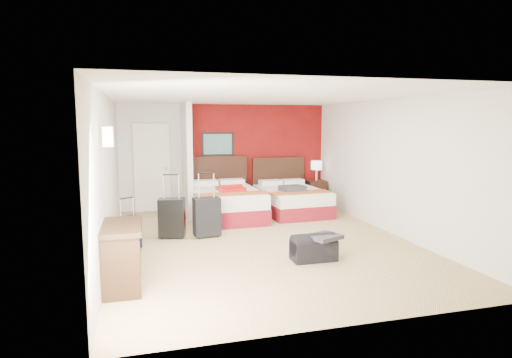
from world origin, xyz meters
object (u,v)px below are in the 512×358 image
object	(u,v)px
red_suitcase_open	(230,188)
suitcase_black	(172,219)
bed_left	(225,204)
bed_right	(292,201)
suitcase_charcoal	(207,218)
duffel_bag	(314,249)
nightstand	(316,193)
desk	(122,256)
suitcase_navy	(128,235)
table_lamp	(316,171)

from	to	relation	value
red_suitcase_open	suitcase_black	distance (m)	1.86
bed_left	suitcase_black	bearing A→B (deg)	-133.92
bed_left	bed_right	world-z (taller)	bed_left
suitcase_charcoal	red_suitcase_open	bearing A→B (deg)	55.69
suitcase_black	bed_right	bearing A→B (deg)	39.80
bed_left	suitcase_charcoal	world-z (taller)	suitcase_charcoal
bed_left	red_suitcase_open	bearing A→B (deg)	-46.41
red_suitcase_open	duffel_bag	xyz separation A→B (m)	(0.63, -3.10, -0.49)
nightstand	desk	distance (m)	6.31
nightstand	duffel_bag	distance (m)	4.40
desk	duffel_bag	bearing A→B (deg)	7.68
suitcase_navy	table_lamp	bearing A→B (deg)	0.58
nightstand	suitcase_black	xyz separation A→B (m)	(-3.73, -2.19, 0.03)
suitcase_navy	duffel_bag	size ratio (longest dim) A/B	0.79
bed_right	table_lamp	world-z (taller)	table_lamp
table_lamp	duffel_bag	world-z (taller)	table_lamp
suitcase_navy	bed_left	bearing A→B (deg)	13.15
suitcase_black	table_lamp	bearing A→B (deg)	42.95
bed_right	suitcase_black	size ratio (longest dim) A/B	2.71
red_suitcase_open	suitcase_charcoal	world-z (taller)	red_suitcase_open
nightstand	desk	world-z (taller)	desk
desk	suitcase_charcoal	bearing A→B (deg)	56.64
bed_left	suitcase_black	world-z (taller)	suitcase_black
bed_right	desk	bearing A→B (deg)	-137.50
bed_left	desk	xyz separation A→B (m)	(-2.02, -3.59, 0.10)
bed_left	suitcase_navy	xyz separation A→B (m)	(-1.99, -1.95, -0.05)
table_lamp	suitcase_navy	distance (m)	5.31
red_suitcase_open	suitcase_black	xyz separation A→B (m)	(-1.34, -1.25, -0.32)
bed_right	table_lamp	distance (m)	1.32
red_suitcase_open	nightstand	distance (m)	2.59
red_suitcase_open	desk	size ratio (longest dim) A/B	0.73
bed_right	red_suitcase_open	distance (m)	1.53
bed_right	desk	xyz separation A→B (m)	(-3.58, -3.69, 0.13)
duffel_bag	bed_left	bearing A→B (deg)	103.03
red_suitcase_open	suitcase_charcoal	size ratio (longest dim) A/B	1.03
bed_left	red_suitcase_open	world-z (taller)	red_suitcase_open
nightstand	suitcase_black	bearing A→B (deg)	-145.41
bed_right	duffel_bag	distance (m)	3.40
table_lamp	suitcase_charcoal	world-z (taller)	table_lamp
table_lamp	desk	world-z (taller)	table_lamp
suitcase_charcoal	desk	xyz separation A→B (m)	(-1.39, -2.15, 0.06)
suitcase_black	desk	size ratio (longest dim) A/B	0.70
suitcase_black	suitcase_navy	bearing A→B (deg)	-128.69
bed_right	duffel_bag	world-z (taller)	bed_right
bed_left	suitcase_black	xyz separation A→B (m)	(-1.24, -1.35, 0.03)
suitcase_black	desk	xyz separation A→B (m)	(-0.78, -2.24, 0.07)
duffel_bag	bed_right	bearing A→B (deg)	75.93
table_lamp	suitcase_black	world-z (taller)	table_lamp
table_lamp	duffel_bag	distance (m)	4.46
bed_left	desk	size ratio (longest dim) A/B	2.10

